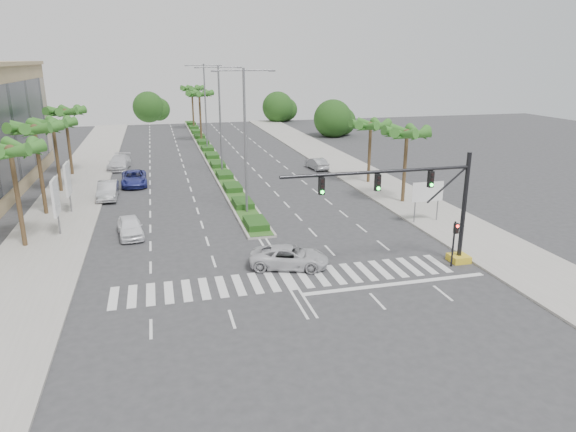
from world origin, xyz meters
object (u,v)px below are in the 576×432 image
object	(u,v)px
car_parked_b	(108,190)
car_right	(317,164)
car_parked_a	(130,227)
car_parked_c	(134,178)
car_parked_d	(119,162)
car_crossing	(289,257)

from	to	relation	value
car_parked_b	car_right	xyz separation A→B (m)	(23.15, 7.92, -0.13)
car_parked_a	car_right	bearing A→B (deg)	36.40
car_parked_b	car_parked_c	xyz separation A→B (m)	(2.25, 4.88, -0.06)
car_right	car_parked_b	bearing A→B (deg)	12.35
car_parked_d	car_crossing	size ratio (longest dim) A/B	1.10
car_parked_c	car_crossing	world-z (taller)	car_parked_c
car_parked_b	car_parked_d	size ratio (longest dim) A/B	0.90
car_parked_c	car_right	distance (m)	21.12
car_parked_c	car_parked_d	size ratio (longest dim) A/B	0.99
car_parked_a	car_parked_c	xyz separation A→B (m)	(-0.15, 16.57, 0.03)
car_parked_a	car_right	size ratio (longest dim) A/B	1.03
car_crossing	car_parked_b	bearing A→B (deg)	49.13
car_parked_c	car_parked_d	bearing A→B (deg)	100.24
car_parked_a	car_parked_b	bearing A→B (deg)	94.60
car_parked_a	car_parked_c	world-z (taller)	car_parked_c
car_parked_a	car_parked_c	distance (m)	16.57
car_right	car_parked_a	bearing A→B (deg)	36.84
car_parked_b	car_parked_d	bearing A→B (deg)	89.21
car_parked_a	car_parked_b	world-z (taller)	car_parked_b
car_parked_b	car_right	bearing A→B (deg)	19.38
car_parked_b	car_right	size ratio (longest dim) A/B	1.19
car_parked_c	car_parked_d	world-z (taller)	car_parked_d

